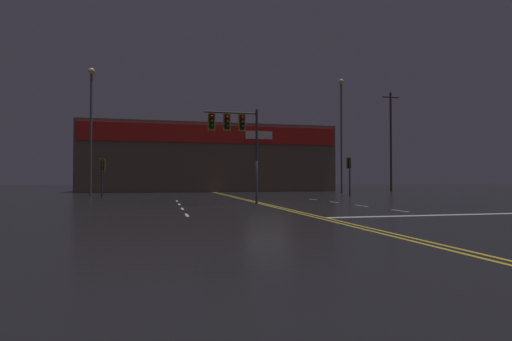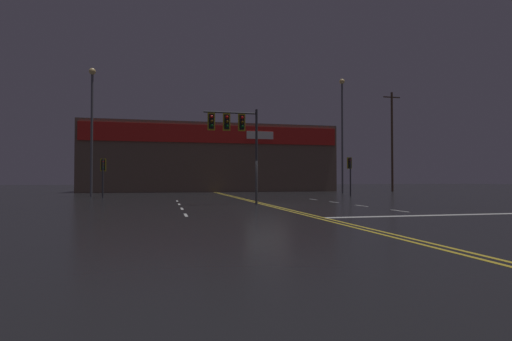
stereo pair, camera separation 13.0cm
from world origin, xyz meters
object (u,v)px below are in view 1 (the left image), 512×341
object	(u,v)px
traffic_signal_corner_northeast	(349,168)
streetlight_median_approach	(91,116)
traffic_signal_corner_northwest	(102,169)
traffic_signal_median	(234,130)
streetlight_near_left	(341,123)

from	to	relation	value
traffic_signal_corner_northeast	streetlight_median_approach	xyz separation A→B (m)	(-21.71, 3.69, 4.31)
traffic_signal_corner_northeast	traffic_signal_corner_northwest	world-z (taller)	traffic_signal_corner_northeast
traffic_signal_median	streetlight_median_approach	bearing A→B (deg)	126.69
traffic_signal_corner_northeast	traffic_signal_corner_northwest	bearing A→B (deg)	177.46
traffic_signal_corner_northeast	streetlight_median_approach	size ratio (longest dim) A/B	0.31
traffic_signal_median	streetlight_near_left	bearing A→B (deg)	48.92
traffic_signal_median	traffic_signal_corner_northeast	xyz separation A→B (m)	(11.87, 9.51, -1.81)
streetlight_near_left	streetlight_median_approach	bearing A→B (deg)	-171.78
traffic_signal_median	streetlight_median_approach	size ratio (longest dim) A/B	0.51
traffic_signal_corner_northeast	streetlight_near_left	size ratio (longest dim) A/B	0.28
traffic_signal_corner_northeast	streetlight_near_left	xyz separation A→B (m)	(2.71, 7.22, 5.04)
streetlight_near_left	traffic_signal_median	bearing A→B (deg)	-131.08
traffic_signal_corner_northwest	streetlight_near_left	world-z (taller)	streetlight_near_left
traffic_signal_corner_northeast	traffic_signal_corner_northwest	xyz separation A→B (m)	(-20.39, 0.90, -0.23)
traffic_signal_corner_northwest	streetlight_median_approach	distance (m)	5.49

